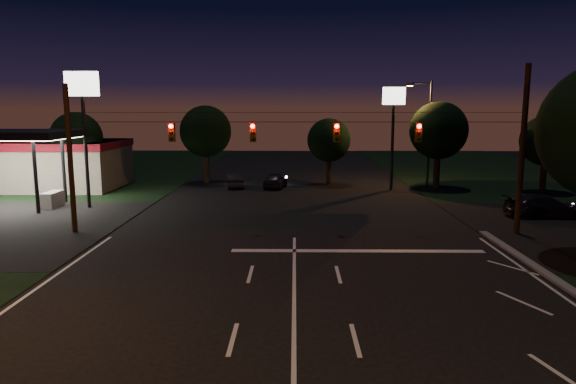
{
  "coord_description": "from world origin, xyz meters",
  "views": [
    {
      "loc": [
        0.02,
        -12.15,
        6.7
      ],
      "look_at": [
        -0.29,
        10.52,
        3.0
      ],
      "focal_mm": 32.0,
      "sensor_mm": 36.0,
      "label": 1
    }
  ],
  "objects_px": {
    "utility_pole_right": "(516,234)",
    "car_oncoming_a": "(275,180)",
    "car_oncoming_b": "(236,180)",
    "car_cross": "(545,206)"
  },
  "relations": [
    {
      "from": "utility_pole_right",
      "to": "car_oncoming_a",
      "type": "height_order",
      "value": "utility_pole_right"
    },
    {
      "from": "utility_pole_right",
      "to": "car_oncoming_b",
      "type": "xyz_separation_m",
      "value": [
        -17.07,
        16.4,
        0.64
      ]
    },
    {
      "from": "car_oncoming_b",
      "to": "utility_pole_right",
      "type": "bearing_deg",
      "value": 129.19
    },
    {
      "from": "utility_pole_right",
      "to": "car_oncoming_a",
      "type": "relative_size",
      "value": 2.33
    },
    {
      "from": "utility_pole_right",
      "to": "car_oncoming_a",
      "type": "bearing_deg",
      "value": 130.29
    },
    {
      "from": "utility_pole_right",
      "to": "car_cross",
      "type": "bearing_deg",
      "value": 50.37
    },
    {
      "from": "car_oncoming_a",
      "to": "utility_pole_right",
      "type": "bearing_deg",
      "value": 139.44
    },
    {
      "from": "utility_pole_right",
      "to": "car_oncoming_a",
      "type": "xyz_separation_m",
      "value": [
        -13.66,
        16.11,
        0.66
      ]
    },
    {
      "from": "car_oncoming_b",
      "to": "car_cross",
      "type": "bearing_deg",
      "value": 142.62
    },
    {
      "from": "car_oncoming_a",
      "to": "car_cross",
      "type": "height_order",
      "value": "car_cross"
    }
  ]
}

